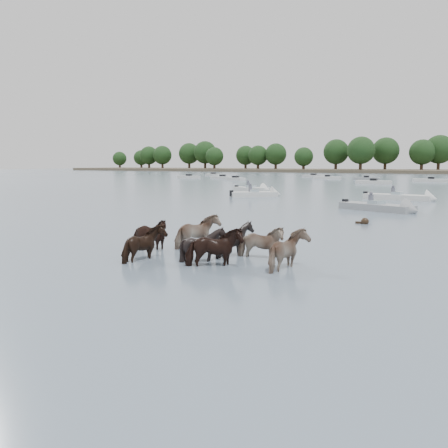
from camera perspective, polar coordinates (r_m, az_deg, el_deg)
The scene contains 10 objects.
ground at distance 17.07m, azimuth -6.51°, elevation -3.77°, with size 400.00×400.00×0.00m, color #4A5A6B.
shoreline at distance 182.03m, azimuth 3.00°, elevation 6.71°, with size 160.00×30.00×1.00m, color #4C4233.
pony_herd at distance 16.26m, azimuth -1.64°, elevation -2.54°, with size 7.83×4.62×1.59m.
swimming_pony at distance 26.54m, azimuth 16.95°, elevation 0.24°, with size 0.72×0.44×0.44m.
motorboat_a at distance 46.09m, azimuth 4.62°, elevation 3.70°, with size 4.93×4.32×1.92m.
motorboat_b at distance 33.76m, azimuth 19.48°, elevation 1.86°, with size 5.87×3.54×1.92m.
motorboat_c at distance 44.64m, azimuth 21.69°, elevation 3.06°, with size 6.56×2.37×1.92m.
motorboat_f at distance 54.03m, azimuth 4.01°, elevation 4.28°, with size 4.87×2.13×1.92m.
distant_flotilla at distance 91.03m, azimuth 22.27°, elevation 5.10°, with size 102.79×29.98×0.93m.
treeline at distance 179.81m, azimuth 5.69°, elevation 8.68°, with size 145.83×22.79×12.49m.
Camera 1 is at (9.74, -13.61, 3.35)m, focal length 36.89 mm.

